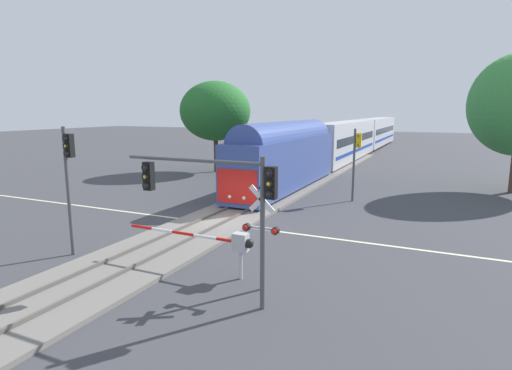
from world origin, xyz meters
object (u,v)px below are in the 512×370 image
Objects in this scene: crossing_signal_mast at (261,225)px; traffic_signal_far_side at (356,153)px; traffic_signal_median at (68,171)px; commuter_train at (348,139)px; oak_behind_train at (215,111)px; traffic_signal_near_right at (218,191)px; crossing_gate_near at (226,242)px.

traffic_signal_far_side is at bearing 90.16° from crossing_signal_mast.
crossing_signal_mast is at bearing 1.13° from traffic_signal_median.
commuter_train is 16.79× the size of crossing_signal_mast.
traffic_signal_far_side is at bearing -27.44° from oak_behind_train.
crossing_signal_mast is at bearing -81.60° from commuter_train.
traffic_signal_median reaches higher than crossing_signal_mast.
traffic_signal_near_right is (8.03, -1.15, -0.03)m from traffic_signal_median.
commuter_train is 40.73m from traffic_signal_median.
crossing_gate_near is 2.09m from crossing_signal_mast.
crossing_gate_near is 7.67m from traffic_signal_median.
traffic_signal_near_right is at bearing -83.14° from commuter_train.
traffic_signal_far_side is (5.93, -24.28, 0.69)m from commuter_train.
commuter_train reaches higher than crossing_signal_mast.
crossing_signal_mast is at bearing -89.84° from traffic_signal_far_side.
traffic_signal_far_side is at bearing 87.03° from traffic_signal_near_right.
traffic_signal_far_side is 18.34m from oak_behind_train.
traffic_signal_median is at bearing -178.87° from crossing_signal_mast.
traffic_signal_median is 1.01× the size of traffic_signal_near_right.
traffic_signal_far_side reaches higher than crossing_gate_near.
oak_behind_train is at bearing 152.56° from traffic_signal_far_side.
commuter_train is 7.09× the size of oak_behind_train.
oak_behind_train is at bearing -122.51° from commuter_train.
oak_behind_train reaches higher than commuter_train.
oak_behind_train is at bearing 106.14° from traffic_signal_median.
commuter_train is 19.21m from oak_behind_train.
traffic_signal_near_right is 0.61× the size of oak_behind_train.
traffic_signal_near_right is 30.05m from oak_behind_train.
crossing_signal_mast is at bearing -56.65° from oak_behind_train.
crossing_gate_near is (4.23, -39.86, -1.34)m from commuter_train.
crossing_gate_near is 1.47× the size of crossing_signal_mast.
oak_behind_train is (-15.17, 25.83, 2.47)m from traffic_signal_near_right.
traffic_signal_near_right reaches higher than crossing_gate_near.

